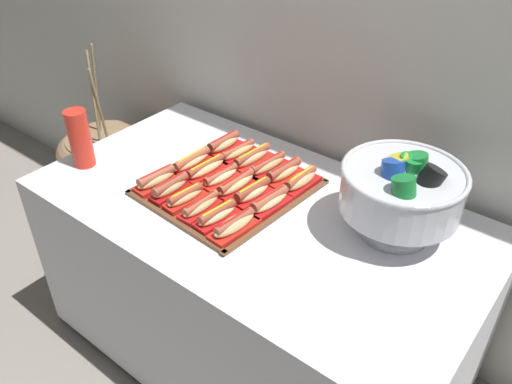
{
  "coord_description": "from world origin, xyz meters",
  "views": [
    {
      "loc": [
        0.87,
        -1.1,
        1.78
      ],
      "look_at": [
        -0.02,
        0.03,
        0.78
      ],
      "focal_mm": 36.56,
      "sensor_mm": 36.0,
      "label": 1
    }
  ],
  "objects_px": {
    "hot_dog_1": "(170,188)",
    "hot_dog_8": "(221,177)",
    "hot_dog_16": "(284,172)",
    "hot_dog_14": "(252,158)",
    "hot_dog_3": "(201,206)",
    "hot_dog_17": "(301,181)",
    "hot_dog_7": "(206,169)",
    "hot_dog_12": "(224,144)",
    "hot_dog_4": "(217,215)",
    "hot_dog_5": "(234,225)",
    "buffet_table": "(255,282)",
    "hot_dog_15": "(268,166)",
    "hot_dog_6": "(192,162)",
    "hot_dog_13": "(238,152)",
    "punch_bowl": "(402,190)",
    "cup_stack": "(80,139)",
    "hot_dog_9": "(236,185)",
    "hot_dog_0": "(156,180)",
    "hot_dog_10": "(252,193)",
    "hot_dog_11": "(269,202)",
    "hot_dog_2": "(185,197)",
    "serving_tray": "(229,188)",
    "floor_vase": "(114,190)"
  },
  "relations": [
    {
      "from": "hot_dog_1",
      "to": "hot_dog_8",
      "type": "xyz_separation_m",
      "value": [
        0.08,
        0.16,
        -0.0
      ]
    },
    {
      "from": "hot_dog_16",
      "to": "hot_dog_14",
      "type": "bearing_deg",
      "value": 176.5
    },
    {
      "from": "hot_dog_3",
      "to": "hot_dog_14",
      "type": "distance_m",
      "value": 0.34
    },
    {
      "from": "hot_dog_8",
      "to": "hot_dog_17",
      "type": "relative_size",
      "value": 0.97
    },
    {
      "from": "hot_dog_7",
      "to": "hot_dog_12",
      "type": "xyz_separation_m",
      "value": [
        -0.06,
        0.17,
        0.0
      ]
    },
    {
      "from": "hot_dog_4",
      "to": "hot_dog_5",
      "type": "bearing_deg",
      "value": -3.5
    },
    {
      "from": "buffet_table",
      "to": "hot_dog_5",
      "type": "relative_size",
      "value": 8.54
    },
    {
      "from": "buffet_table",
      "to": "hot_dog_15",
      "type": "relative_size",
      "value": 8.23
    },
    {
      "from": "hot_dog_3",
      "to": "hot_dog_4",
      "type": "xyz_separation_m",
      "value": [
        0.07,
        -0.0,
        0.0
      ]
    },
    {
      "from": "hot_dog_7",
      "to": "hot_dog_6",
      "type": "bearing_deg",
      "value": 176.5
    },
    {
      "from": "hot_dog_6",
      "to": "hot_dog_12",
      "type": "relative_size",
      "value": 1.12
    },
    {
      "from": "hot_dog_17",
      "to": "hot_dog_5",
      "type": "bearing_deg",
      "value": -93.5
    },
    {
      "from": "hot_dog_8",
      "to": "hot_dog_13",
      "type": "distance_m",
      "value": 0.18
    },
    {
      "from": "punch_bowl",
      "to": "cup_stack",
      "type": "height_order",
      "value": "punch_bowl"
    },
    {
      "from": "hot_dog_4",
      "to": "hot_dog_5",
      "type": "relative_size",
      "value": 0.91
    },
    {
      "from": "hot_dog_5",
      "to": "hot_dog_9",
      "type": "xyz_separation_m",
      "value": [
        -0.14,
        0.17,
        0.0
      ]
    },
    {
      "from": "hot_dog_8",
      "to": "hot_dog_17",
      "type": "bearing_deg",
      "value": 32.75
    },
    {
      "from": "hot_dog_0",
      "to": "hot_dog_10",
      "type": "relative_size",
      "value": 1.06
    },
    {
      "from": "hot_dog_11",
      "to": "hot_dog_13",
      "type": "height_order",
      "value": "hot_dog_11"
    },
    {
      "from": "hot_dog_3",
      "to": "hot_dog_13",
      "type": "bearing_deg",
      "value": 110.94
    },
    {
      "from": "hot_dog_11",
      "to": "hot_dog_2",
      "type": "bearing_deg",
      "value": -147.25
    },
    {
      "from": "hot_dog_4",
      "to": "hot_dog_8",
      "type": "bearing_deg",
      "value": 128.77
    },
    {
      "from": "hot_dog_0",
      "to": "cup_stack",
      "type": "bearing_deg",
      "value": -169.97
    },
    {
      "from": "hot_dog_6",
      "to": "hot_dog_12",
      "type": "bearing_deg",
      "value": 86.5
    },
    {
      "from": "serving_tray",
      "to": "cup_stack",
      "type": "height_order",
      "value": "cup_stack"
    },
    {
      "from": "hot_dog_2",
      "to": "hot_dog_16",
      "type": "height_order",
      "value": "hot_dog_16"
    },
    {
      "from": "hot_dog_4",
      "to": "cup_stack",
      "type": "relative_size",
      "value": 0.75
    },
    {
      "from": "hot_dog_8",
      "to": "hot_dog_10",
      "type": "bearing_deg",
      "value": -3.5
    },
    {
      "from": "serving_tray",
      "to": "hot_dog_13",
      "type": "bearing_deg",
      "value": 120.79
    },
    {
      "from": "hot_dog_9",
      "to": "hot_dog_2",
      "type": "bearing_deg",
      "value": -117.94
    },
    {
      "from": "buffet_table",
      "to": "hot_dog_9",
      "type": "distance_m",
      "value": 0.4
    },
    {
      "from": "hot_dog_8",
      "to": "hot_dog_12",
      "type": "height_order",
      "value": "hot_dog_12"
    },
    {
      "from": "cup_stack",
      "to": "hot_dog_0",
      "type": "bearing_deg",
      "value": 10.03
    },
    {
      "from": "cup_stack",
      "to": "hot_dog_17",
      "type": "bearing_deg",
      "value": 26.73
    },
    {
      "from": "hot_dog_4",
      "to": "hot_dog_16",
      "type": "relative_size",
      "value": 0.97
    },
    {
      "from": "hot_dog_17",
      "to": "hot_dog_9",
      "type": "bearing_deg",
      "value": -135.77
    },
    {
      "from": "hot_dog_9",
      "to": "cup_stack",
      "type": "relative_size",
      "value": 0.82
    },
    {
      "from": "hot_dog_15",
      "to": "cup_stack",
      "type": "distance_m",
      "value": 0.69
    },
    {
      "from": "hot_dog_8",
      "to": "hot_dog_16",
      "type": "distance_m",
      "value": 0.22
    },
    {
      "from": "hot_dog_10",
      "to": "hot_dog_13",
      "type": "bearing_deg",
      "value": 140.25
    },
    {
      "from": "hot_dog_17",
      "to": "hot_dog_2",
      "type": "bearing_deg",
      "value": -127.79
    },
    {
      "from": "hot_dog_10",
      "to": "hot_dog_12",
      "type": "relative_size",
      "value": 0.97
    },
    {
      "from": "hot_dog_1",
      "to": "hot_dog_3",
      "type": "relative_size",
      "value": 0.96
    },
    {
      "from": "hot_dog_13",
      "to": "hot_dog_0",
      "type": "bearing_deg",
      "value": -106.3
    },
    {
      "from": "floor_vase",
      "to": "hot_dog_15",
      "type": "xyz_separation_m",
      "value": [
        0.96,
        0.02,
        0.5
      ]
    },
    {
      "from": "hot_dog_6",
      "to": "hot_dog_10",
      "type": "distance_m",
      "value": 0.3
    },
    {
      "from": "serving_tray",
      "to": "cup_stack",
      "type": "distance_m",
      "value": 0.58
    },
    {
      "from": "hot_dog_11",
      "to": "hot_dog_16",
      "type": "height_order",
      "value": "hot_dog_16"
    },
    {
      "from": "hot_dog_9",
      "to": "hot_dog_15",
      "type": "height_order",
      "value": "hot_dog_9"
    },
    {
      "from": "hot_dog_9",
      "to": "hot_dog_16",
      "type": "bearing_deg",
      "value": 62.06
    }
  ]
}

